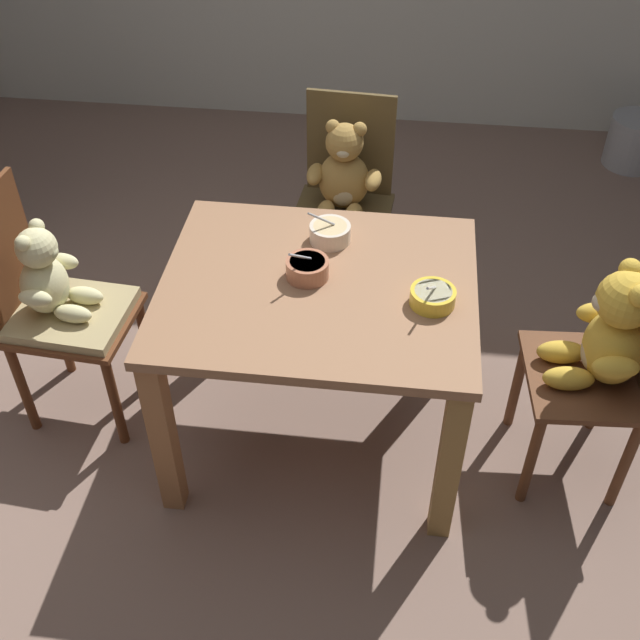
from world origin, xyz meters
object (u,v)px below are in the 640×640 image
(porridge_bowl_cream_far_center, at_px, (330,233))
(porridge_bowl_yellow_near_right, at_px, (433,297))
(dining_table, at_px, (318,314))
(teddy_chair_far_center, at_px, (344,185))
(porridge_bowl_terracotta_center, at_px, (307,268))
(teddy_chair_near_right, at_px, (608,345))
(teddy_chair_near_left, at_px, (54,296))
(metal_pail, at_px, (635,141))

(porridge_bowl_cream_far_center, bearing_deg, porridge_bowl_yellow_near_right, -39.86)
(dining_table, distance_m, teddy_chair_far_center, 0.85)
(teddy_chair_far_center, bearing_deg, porridge_bowl_terracotta_center, 1.34)
(teddy_chair_near_right, xyz_separation_m, porridge_bowl_terracotta_center, (-0.96, 0.06, 0.17))
(teddy_chair_near_right, height_order, porridge_bowl_cream_far_center, teddy_chair_near_right)
(dining_table, bearing_deg, porridge_bowl_terracotta_center, 141.73)
(teddy_chair_near_left, height_order, porridge_bowl_cream_far_center, teddy_chair_near_left)
(teddy_chair_far_center, xyz_separation_m, porridge_bowl_yellow_near_right, (0.35, -0.90, 0.19))
(porridge_bowl_cream_far_center, bearing_deg, porridge_bowl_terracotta_center, -103.68)
(porridge_bowl_yellow_near_right, xyz_separation_m, metal_pail, (1.14, 2.21, -0.60))
(dining_table, bearing_deg, porridge_bowl_yellow_near_right, -8.96)
(teddy_chair_near_left, xyz_separation_m, porridge_bowl_yellow_near_right, (1.28, -0.10, 0.20))
(teddy_chair_near_right, height_order, porridge_bowl_terracotta_center, teddy_chair_near_right)
(teddy_chair_near_right, height_order, metal_pail, teddy_chair_near_right)
(teddy_chair_near_left, relative_size, porridge_bowl_cream_far_center, 6.54)
(porridge_bowl_terracotta_center, bearing_deg, teddy_chair_near_right, -3.56)
(teddy_chair_far_center, relative_size, teddy_chair_near_left, 0.96)
(porridge_bowl_terracotta_center, bearing_deg, porridge_bowl_yellow_near_right, -12.29)
(teddy_chair_far_center, height_order, porridge_bowl_cream_far_center, teddy_chair_far_center)
(porridge_bowl_cream_far_center, bearing_deg, metal_pail, 52.28)
(porridge_bowl_terracotta_center, bearing_deg, porridge_bowl_cream_far_center, 76.32)
(teddy_chair_near_right, xyz_separation_m, metal_pail, (0.58, 2.18, -0.44))
(teddy_chair_far_center, relative_size, metal_pail, 2.98)
(porridge_bowl_terracotta_center, bearing_deg, metal_pail, 54.14)
(teddy_chair_near_right, bearing_deg, teddy_chair_near_left, -5.83)
(teddy_chair_near_right, relative_size, porridge_bowl_cream_far_center, 6.09)
(porridge_bowl_terracotta_center, xyz_separation_m, porridge_bowl_yellow_near_right, (0.39, -0.09, -0.01))
(teddy_chair_near_left, height_order, porridge_bowl_yellow_near_right, teddy_chair_near_left)
(teddy_chair_far_center, xyz_separation_m, teddy_chair_near_left, (-0.92, -0.81, -0.02))
(teddy_chair_near_right, height_order, teddy_chair_near_left, teddy_chair_near_left)
(metal_pail, bearing_deg, dining_table, -124.81)
(porridge_bowl_cream_far_center, bearing_deg, dining_table, -92.88)
(dining_table, relative_size, teddy_chair_near_right, 1.16)
(porridge_bowl_yellow_near_right, height_order, metal_pail, porridge_bowl_yellow_near_right)
(teddy_chair_far_center, distance_m, porridge_bowl_cream_far_center, 0.64)
(porridge_bowl_terracotta_center, relative_size, metal_pail, 0.46)
(dining_table, xyz_separation_m, teddy_chair_near_left, (-0.92, 0.04, -0.05))
(teddy_chair_far_center, distance_m, metal_pail, 2.02)
(porridge_bowl_terracotta_center, bearing_deg, teddy_chair_far_center, 87.12)
(teddy_chair_far_center, height_order, porridge_bowl_terracotta_center, teddy_chair_far_center)
(porridge_bowl_terracotta_center, xyz_separation_m, metal_pail, (1.53, 2.12, -0.61))
(teddy_chair_near_left, bearing_deg, porridge_bowl_yellow_near_right, -0.08)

